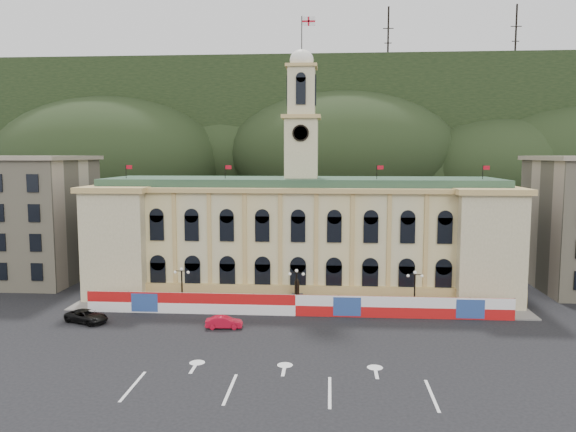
# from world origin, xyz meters

# --- Properties ---
(ground) EXTENTS (260.00, 260.00, 0.00)m
(ground) POSITION_xyz_m (0.00, 0.00, 0.00)
(ground) COLOR black
(ground) RESTS_ON ground
(lane_markings) EXTENTS (26.00, 10.00, 0.02)m
(lane_markings) POSITION_xyz_m (0.00, -5.00, 0.00)
(lane_markings) COLOR white
(lane_markings) RESTS_ON ground
(hill_ridge) EXTENTS (230.00, 80.00, 64.00)m
(hill_ridge) POSITION_xyz_m (0.03, 121.99, 19.48)
(hill_ridge) COLOR black
(hill_ridge) RESTS_ON ground
(city_hall) EXTENTS (56.20, 17.60, 37.10)m
(city_hall) POSITION_xyz_m (0.00, 27.63, 7.85)
(city_hall) COLOR beige
(city_hall) RESTS_ON ground
(side_building_left) EXTENTS (21.00, 17.00, 18.60)m
(side_building_left) POSITION_xyz_m (-43.00, 30.93, 9.33)
(side_building_left) COLOR tan
(side_building_left) RESTS_ON ground
(hoarding_fence) EXTENTS (50.00, 0.44, 2.50)m
(hoarding_fence) POSITION_xyz_m (0.06, 15.07, 1.25)
(hoarding_fence) COLOR red
(hoarding_fence) RESTS_ON ground
(pavement) EXTENTS (56.00, 5.50, 0.16)m
(pavement) POSITION_xyz_m (0.00, 17.75, 0.08)
(pavement) COLOR slate
(pavement) RESTS_ON ground
(statue) EXTENTS (1.40, 1.40, 3.72)m
(statue) POSITION_xyz_m (0.00, 18.00, 1.19)
(statue) COLOR #595651
(statue) RESTS_ON ground
(lamp_left) EXTENTS (1.96, 0.44, 5.15)m
(lamp_left) POSITION_xyz_m (-14.00, 17.00, 3.07)
(lamp_left) COLOR black
(lamp_left) RESTS_ON ground
(lamp_center) EXTENTS (1.96, 0.44, 5.15)m
(lamp_center) POSITION_xyz_m (0.00, 17.00, 3.07)
(lamp_center) COLOR black
(lamp_center) RESTS_ON ground
(lamp_right) EXTENTS (1.96, 0.44, 5.15)m
(lamp_right) POSITION_xyz_m (14.00, 17.00, 3.07)
(lamp_right) COLOR black
(lamp_right) RESTS_ON ground
(red_sedan) EXTENTS (2.05, 4.23, 1.32)m
(red_sedan) POSITION_xyz_m (-7.46, 9.74, 0.66)
(red_sedan) COLOR red
(red_sedan) RESTS_ON ground
(black_suv) EXTENTS (5.96, 6.78, 1.42)m
(black_suv) POSITION_xyz_m (-23.24, 10.64, 0.71)
(black_suv) COLOR black
(black_suv) RESTS_ON ground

